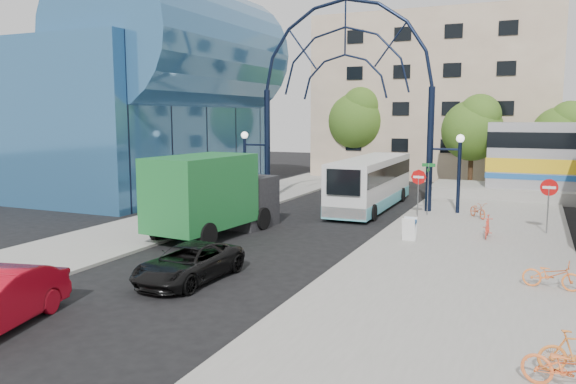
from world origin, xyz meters
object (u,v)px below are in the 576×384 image
at_px(gateway_arch, 345,61).
at_px(stop_sign, 418,181).
at_px(tree_north_a, 474,127).
at_px(tree_north_b, 359,118).
at_px(bike_far_a, 552,275).
at_px(street_name_sign, 428,178).
at_px(bike_near_b, 487,227).
at_px(city_bus, 371,182).
at_px(black_suv, 189,263).
at_px(tree_north_c, 563,132).
at_px(bike_far_c, 571,369).
at_px(bike_near_a, 478,210).
at_px(green_truck, 215,195).
at_px(sandwich_board, 409,226).
at_px(do_not_enter_sign, 549,193).

height_order(gateway_arch, stop_sign, gateway_arch).
relative_size(tree_north_a, tree_north_b, 0.88).
bearing_deg(bike_far_a, street_name_sign, 31.93).
bearing_deg(bike_far_a, bike_near_b, 24.32).
distance_m(city_bus, black_suv, 16.86).
xyz_separation_m(tree_north_c, black_suv, (-12.03, -30.39, -3.67)).
bearing_deg(street_name_sign, black_suv, -108.74).
bearing_deg(gateway_arch, black_suv, -89.68).
height_order(tree_north_c, bike_far_c, tree_north_c).
xyz_separation_m(city_bus, bike_far_a, (9.39, -13.30, -0.99)).
distance_m(stop_sign, bike_near_a, 3.42).
height_order(tree_north_c, green_truck, tree_north_c).
xyz_separation_m(tree_north_a, bike_far_a, (4.88, -24.93, -4.04)).
bearing_deg(bike_near_b, sandwich_board, -145.85).
relative_size(do_not_enter_sign, black_suv, 0.57).
distance_m(stop_sign, bike_far_c, 19.26).
relative_size(city_bus, bike_far_c, 5.84).
bearing_deg(gateway_arch, tree_north_c, 48.96).
xyz_separation_m(tree_north_c, green_truck, (-15.02, -23.77, -2.43)).
relative_size(gateway_arch, bike_near_a, 8.71).
xyz_separation_m(tree_north_b, tree_north_c, (16.00, -2.00, -0.99)).
relative_size(sandwich_board, green_truck, 0.13).
height_order(stop_sign, bike_far_c, stop_sign).
bearing_deg(sandwich_board, city_bus, 115.57).
bearing_deg(tree_north_c, bike_far_a, -92.38).
distance_m(stop_sign, black_suv, 15.27).
height_order(stop_sign, tree_north_c, tree_north_c).
bearing_deg(bike_far_c, green_truck, 69.87).
bearing_deg(black_suv, bike_near_b, 53.22).
xyz_separation_m(sandwich_board, green_truck, (-8.50, -1.82, 1.10)).
height_order(stop_sign, city_bus, city_bus).
relative_size(bike_near_a, bike_far_a, 0.93).
bearing_deg(green_truck, bike_near_a, 44.24).
height_order(tree_north_a, bike_far_a, tree_north_a).
height_order(stop_sign, street_name_sign, street_name_sign).
xyz_separation_m(black_suv, bike_near_a, (7.67, 15.32, -0.07)).
distance_m(city_bus, green_truck, 11.11).
bearing_deg(tree_north_b, bike_near_b, -60.36).
xyz_separation_m(bike_near_b, bike_far_c, (2.59, -14.12, 0.00)).
relative_size(black_suv, bike_near_b, 2.70).
relative_size(tree_north_a, city_bus, 0.64).
height_order(sandwich_board, tree_north_a, tree_north_a).
relative_size(city_bus, green_truck, 1.45).
height_order(tree_north_b, bike_near_a, tree_north_b).
bearing_deg(bike_near_a, street_name_sign, 153.23).
bearing_deg(bike_far_c, sandwich_board, 40.76).
height_order(do_not_enter_sign, city_bus, city_bus).
distance_m(tree_north_a, tree_north_b, 10.79).
bearing_deg(tree_north_b, do_not_enter_sign, -53.26).
bearing_deg(tree_north_c, bike_far_c, -91.57).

